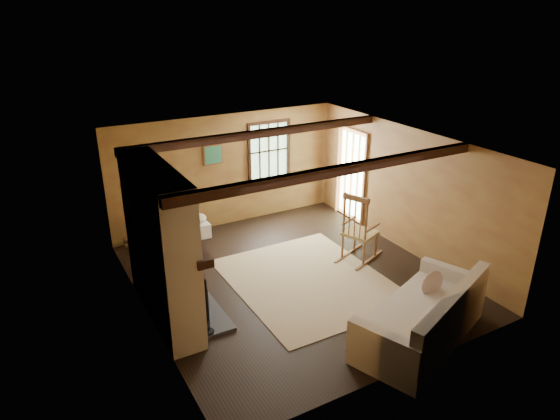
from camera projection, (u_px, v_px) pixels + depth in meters
ground at (292, 278)px, 8.75m from camera, size 5.50×5.50×0.00m
room_envelope at (297, 184)px, 8.43m from camera, size 5.02×5.52×2.44m
fireplace at (162, 251)px, 7.33m from camera, size 1.02×2.30×2.40m
rug at (308, 281)px, 8.68m from camera, size 2.50×3.00×0.01m
rocking_chair at (359, 232)px, 9.22m from camera, size 1.08×0.83×1.34m
sofa at (425, 320)px, 7.03m from camera, size 2.51×1.77×0.93m
firewood_pile at (140, 240)px, 9.91m from camera, size 0.61×0.11×0.22m
laundry_basket at (197, 230)px, 10.24m from camera, size 0.51×0.39×0.30m
basket_pillow at (196, 219)px, 10.14m from camera, size 0.49×0.41×0.22m
armchair at (175, 234)px, 9.48m from camera, size 1.15×1.13×0.81m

